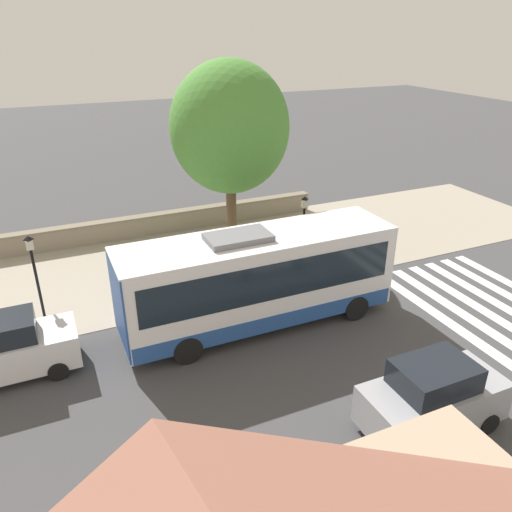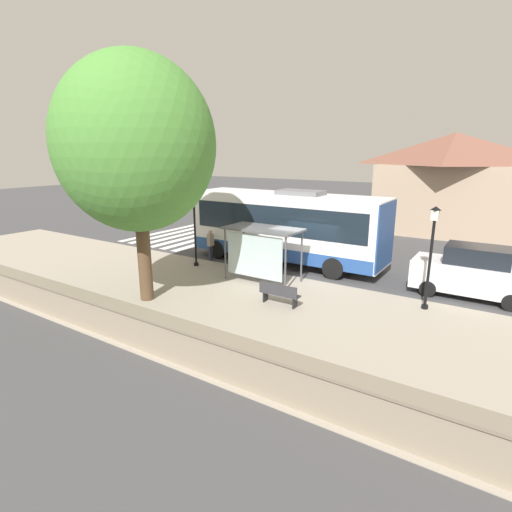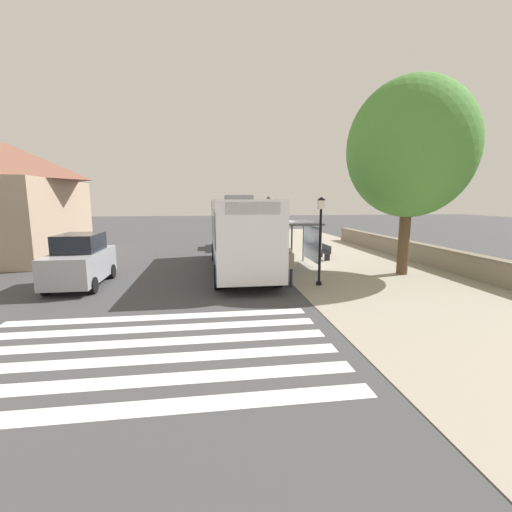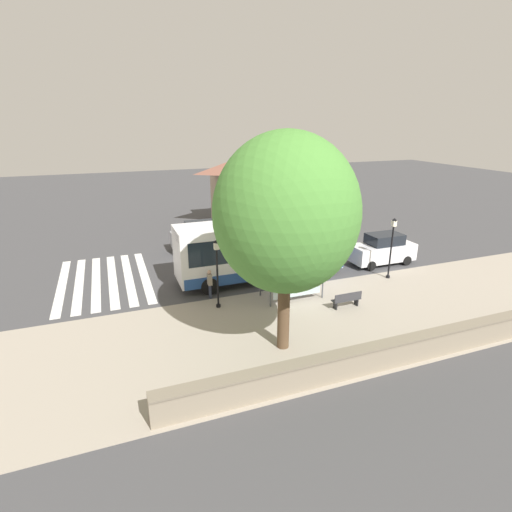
{
  "view_description": "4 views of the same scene",
  "coord_description": "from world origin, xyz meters",
  "px_view_note": "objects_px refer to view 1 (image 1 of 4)",
  "views": [
    {
      "loc": [
        16.65,
        -4.57,
        10.43
      ],
      "look_at": [
        -0.78,
        3.21,
        1.46
      ],
      "focal_mm": 35.0,
      "sensor_mm": 36.0,
      "label": 1
    },
    {
      "loc": [
        -15.82,
        -7.56,
        5.64
      ],
      "look_at": [
        -1.03,
        2.03,
        1.02
      ],
      "focal_mm": 28.0,
      "sensor_mm": 36.0,
      "label": 2
    },
    {
      "loc": [
        3.5,
        19.16,
        3.56
      ],
      "look_at": [
        1.26,
        3.25,
        0.92
      ],
      "focal_mm": 24.0,
      "sensor_mm": 36.0,
      "label": 3
    },
    {
      "loc": [
        -19.44,
        10.47,
        9.34
      ],
      "look_at": [
        1.67,
        2.49,
        1.58
      ],
      "focal_mm": 28.0,
      "sensor_mm": 36.0,
      "label": 4
    }
  ],
  "objects_px": {
    "pedestrian": "(319,266)",
    "bus_shelter": "(213,245)",
    "street_lamp_near": "(304,229)",
    "shade_tree": "(230,128)",
    "street_lamp_far": "(36,276)",
    "bus": "(258,278)",
    "parked_car_behind_bus": "(4,350)",
    "parked_car_far_lane": "(433,397)",
    "bench": "(154,267)"
  },
  "relations": [
    {
      "from": "shade_tree",
      "to": "parked_car_far_lane",
      "type": "xyz_separation_m",
      "value": [
        14.55,
        0.23,
        -4.83
      ]
    },
    {
      "from": "bus_shelter",
      "to": "parked_car_far_lane",
      "type": "relative_size",
      "value": 0.83
    },
    {
      "from": "shade_tree",
      "to": "pedestrian",
      "type": "bearing_deg",
      "value": 15.55
    },
    {
      "from": "pedestrian",
      "to": "parked_car_behind_bus",
      "type": "distance_m",
      "value": 12.36
    },
    {
      "from": "bench",
      "to": "parked_car_far_lane",
      "type": "height_order",
      "value": "parked_car_far_lane"
    },
    {
      "from": "bus_shelter",
      "to": "parked_car_behind_bus",
      "type": "height_order",
      "value": "bus_shelter"
    },
    {
      "from": "pedestrian",
      "to": "street_lamp_far",
      "type": "relative_size",
      "value": 0.43
    },
    {
      "from": "pedestrian",
      "to": "bus_shelter",
      "type": "bearing_deg",
      "value": -111.28
    },
    {
      "from": "bus_shelter",
      "to": "bus",
      "type": "bearing_deg",
      "value": 9.47
    },
    {
      "from": "pedestrian",
      "to": "parked_car_far_lane",
      "type": "relative_size",
      "value": 0.4
    },
    {
      "from": "shade_tree",
      "to": "parked_car_far_lane",
      "type": "bearing_deg",
      "value": 0.9
    },
    {
      "from": "street_lamp_far",
      "to": "parked_car_behind_bus",
      "type": "xyz_separation_m",
      "value": [
        2.33,
        -1.26,
        -1.27
      ]
    },
    {
      "from": "bus",
      "to": "shade_tree",
      "type": "distance_m",
      "value": 8.85
    },
    {
      "from": "bus",
      "to": "bus_shelter",
      "type": "relative_size",
      "value": 3.0
    },
    {
      "from": "bus_shelter",
      "to": "bench",
      "type": "relative_size",
      "value": 2.12
    },
    {
      "from": "bus_shelter",
      "to": "pedestrian",
      "type": "xyz_separation_m",
      "value": [
        1.64,
        4.21,
        -1.08
      ]
    },
    {
      "from": "bench",
      "to": "shade_tree",
      "type": "bearing_deg",
      "value": 116.02
    },
    {
      "from": "street_lamp_far",
      "to": "shade_tree",
      "type": "height_order",
      "value": "shade_tree"
    },
    {
      "from": "street_lamp_near",
      "to": "parked_car_behind_bus",
      "type": "height_order",
      "value": "street_lamp_near"
    },
    {
      "from": "bus",
      "to": "street_lamp_far",
      "type": "relative_size",
      "value": 2.66
    },
    {
      "from": "parked_car_behind_bus",
      "to": "parked_car_far_lane",
      "type": "distance_m",
      "value": 13.09
    },
    {
      "from": "bench",
      "to": "parked_car_behind_bus",
      "type": "xyz_separation_m",
      "value": [
        4.96,
        -5.96,
        0.53
      ]
    },
    {
      "from": "pedestrian",
      "to": "street_lamp_near",
      "type": "xyz_separation_m",
      "value": [
        -1.31,
        -0.1,
        1.26
      ]
    },
    {
      "from": "bus_shelter",
      "to": "shade_tree",
      "type": "height_order",
      "value": "shade_tree"
    },
    {
      "from": "bench",
      "to": "parked_car_far_lane",
      "type": "xyz_separation_m",
      "value": [
        12.27,
        4.89,
        0.57
      ]
    },
    {
      "from": "street_lamp_near",
      "to": "parked_car_behind_bus",
      "type": "xyz_separation_m",
      "value": [
        2.55,
        -12.2,
        -1.2
      ]
    },
    {
      "from": "street_lamp_near",
      "to": "parked_car_behind_bus",
      "type": "relative_size",
      "value": 0.84
    },
    {
      "from": "bus",
      "to": "pedestrian",
      "type": "xyz_separation_m",
      "value": [
        -1.69,
        3.66,
        -1.01
      ]
    },
    {
      "from": "bus_shelter",
      "to": "street_lamp_far",
      "type": "distance_m",
      "value": 6.85
    },
    {
      "from": "pedestrian",
      "to": "parked_car_behind_bus",
      "type": "bearing_deg",
      "value": -84.24
    },
    {
      "from": "street_lamp_near",
      "to": "parked_car_far_lane",
      "type": "height_order",
      "value": "street_lamp_near"
    },
    {
      "from": "bench",
      "to": "street_lamp_far",
      "type": "bearing_deg",
      "value": -60.81
    },
    {
      "from": "bus_shelter",
      "to": "shade_tree",
      "type": "relative_size",
      "value": 0.37
    },
    {
      "from": "street_lamp_far",
      "to": "parked_car_far_lane",
      "type": "bearing_deg",
      "value": 44.84
    },
    {
      "from": "street_lamp_near",
      "to": "parked_car_far_lane",
      "type": "bearing_deg",
      "value": -7.76
    },
    {
      "from": "street_lamp_near",
      "to": "street_lamp_far",
      "type": "bearing_deg",
      "value": -88.88
    },
    {
      "from": "street_lamp_near",
      "to": "shade_tree",
      "type": "height_order",
      "value": "shade_tree"
    },
    {
      "from": "street_lamp_near",
      "to": "bus_shelter",
      "type": "bearing_deg",
      "value": -94.65
    },
    {
      "from": "shade_tree",
      "to": "bench",
      "type": "bearing_deg",
      "value": -63.98
    },
    {
      "from": "street_lamp_near",
      "to": "parked_car_behind_bus",
      "type": "bearing_deg",
      "value": -78.21
    },
    {
      "from": "street_lamp_near",
      "to": "street_lamp_far",
      "type": "distance_m",
      "value": 10.94
    },
    {
      "from": "bus_shelter",
      "to": "parked_car_behind_bus",
      "type": "relative_size",
      "value": 0.77
    },
    {
      "from": "parked_car_far_lane",
      "to": "bus",
      "type": "bearing_deg",
      "value": -162.1
    },
    {
      "from": "shade_tree",
      "to": "parked_car_behind_bus",
      "type": "height_order",
      "value": "shade_tree"
    },
    {
      "from": "pedestrian",
      "to": "street_lamp_near",
      "type": "distance_m",
      "value": 1.81
    },
    {
      "from": "street_lamp_far",
      "to": "parked_car_behind_bus",
      "type": "height_order",
      "value": "street_lamp_far"
    },
    {
      "from": "bench",
      "to": "parked_car_far_lane",
      "type": "bearing_deg",
      "value": 21.74
    },
    {
      "from": "street_lamp_near",
      "to": "shade_tree",
      "type": "relative_size",
      "value": 0.41
    },
    {
      "from": "bench",
      "to": "street_lamp_far",
      "type": "xyz_separation_m",
      "value": [
        2.62,
        -4.7,
        1.8
      ]
    },
    {
      "from": "bench",
      "to": "parked_car_far_lane",
      "type": "distance_m",
      "value": 13.22
    }
  ]
}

